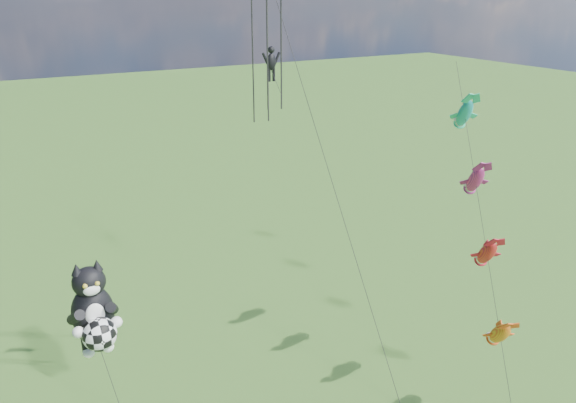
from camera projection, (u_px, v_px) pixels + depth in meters
cat_kite_rig at (94, 313)px, 26.38m from camera, size 2.41×4.09×10.93m
fish_windsock_rig at (481, 217)px, 32.56m from camera, size 7.19×14.36×18.28m
parafoil_rig at (273, 54)px, 29.00m from camera, size 1.90×17.55×25.06m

